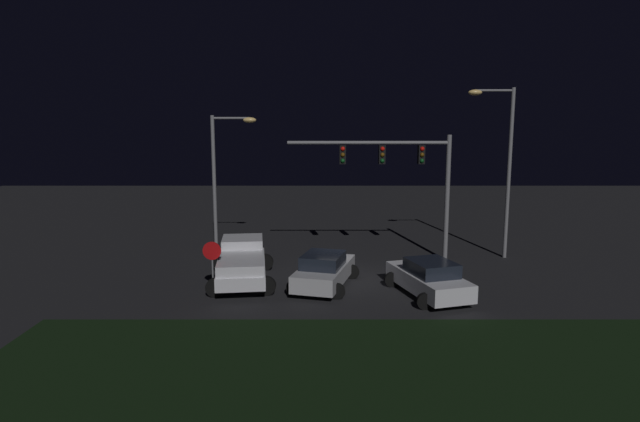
{
  "coord_description": "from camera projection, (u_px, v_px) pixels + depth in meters",
  "views": [
    {
      "loc": [
        -1.1,
        -22.93,
        6.72
      ],
      "look_at": [
        -1.17,
        1.25,
        2.93
      ],
      "focal_mm": 28.98,
      "sensor_mm": 36.0,
      "label": 1
    }
  ],
  "objects": [
    {
      "name": "street_lamp_right",
      "position": [
        503.0,
        154.0,
        26.72
      ],
      "size": [
        2.41,
        0.44,
        8.87
      ],
      "color": "slate",
      "rests_on": "ground_plane"
    },
    {
      "name": "stop_sign",
      "position": [
        214.0,
        258.0,
        21.14
      ],
      "size": [
        0.76,
        0.08,
        2.23
      ],
      "color": "slate",
      "rests_on": "ground_plane"
    },
    {
      "name": "traffic_signal_gantry",
      "position": [
        402.0,
        166.0,
        26.26
      ],
      "size": [
        8.32,
        0.56,
        6.5
      ],
      "color": "slate",
      "rests_on": "ground_plane"
    },
    {
      "name": "car_sedan",
      "position": [
        430.0,
        278.0,
        21.07
      ],
      "size": [
        3.26,
        4.73,
        1.51
      ],
      "rotation": [
        0.0,
        0.0,
        1.86
      ],
      "color": "silver",
      "rests_on": "ground_plane"
    },
    {
      "name": "street_lamp_left",
      "position": [
        225.0,
        167.0,
        27.69
      ],
      "size": [
        2.43,
        0.44,
        7.51
      ],
      "color": "slate",
      "rests_on": "ground_plane"
    },
    {
      "name": "car_sedan_far",
      "position": [
        326.0,
        270.0,
        22.28
      ],
      "size": [
        3.2,
        4.72,
        1.51
      ],
      "rotation": [
        0.0,
        0.0,
        1.31
      ],
      "color": "#B7B7BC",
      "rests_on": "ground_plane"
    },
    {
      "name": "pickup_truck",
      "position": [
        244.0,
        260.0,
        23.07
      ],
      "size": [
        3.31,
        5.6,
        1.8
      ],
      "rotation": [
        0.0,
        0.0,
        1.69
      ],
      "color": "silver",
      "rests_on": "ground_plane"
    },
    {
      "name": "ground_plane",
      "position": [
        345.0,
        278.0,
        23.7
      ],
      "size": [
        80.0,
        80.0,
        0.0
      ],
      "primitive_type": "plane",
      "color": "black"
    },
    {
      "name": "grass_median",
      "position": [
        360.0,
        364.0,
        14.88
      ],
      "size": [
        21.8,
        6.84,
        0.1
      ],
      "primitive_type": "cube",
      "color": "black",
      "rests_on": "ground_plane"
    }
  ]
}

